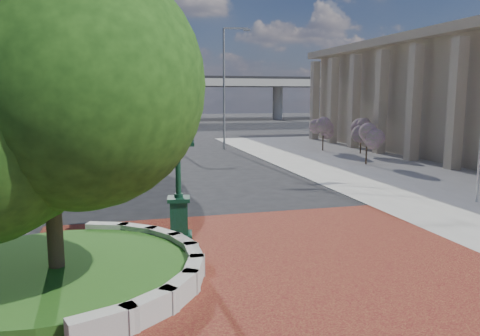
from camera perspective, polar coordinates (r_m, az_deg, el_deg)
name	(u,v)px	position (r m, az deg, el deg)	size (l,w,h in m)	color
ground	(262,263)	(12.44, 2.72, -11.51)	(200.00, 200.00, 0.00)	black
plaza	(275,277)	(11.54, 4.26, -13.07)	(12.00, 12.00, 0.04)	maroon
planter_wall	(157,263)	(11.86, -10.10, -11.29)	(2.96, 6.77, 0.54)	#9E9B93
grass_bed	(57,274)	(11.94, -21.36, -11.99)	(6.10, 6.10, 0.40)	#1F4F16
overpass	(135,82)	(81.21, -12.68, 10.17)	(90.00, 12.00, 7.50)	#9E9B93
tree_planter	(48,123)	(11.22, -22.37, 5.13)	(5.20, 5.20, 6.33)	#38281C
tree_street	(108,114)	(29.14, -15.82, 6.36)	(4.40, 4.40, 5.45)	#38281C
post_clock	(178,157)	(14.07, -7.59, 1.29)	(1.06, 1.06, 4.54)	black
parked_car	(166,128)	(52.18, -8.98, 4.88)	(1.97, 4.90, 1.67)	#500B15
street_lamp_near	(227,79)	(37.72, -1.61, 10.79)	(2.14, 0.55, 9.59)	slate
street_lamp_far	(156,86)	(49.78, -10.21, 9.86)	(2.04, 0.50, 9.12)	slate
shrub_near	(367,140)	(30.34, 15.21, 3.35)	(1.20, 1.20, 2.20)	#38281C
shrub_mid	(361,133)	(35.96, 14.55, 4.19)	(1.20, 1.20, 2.20)	#38281C
shrub_far	(323,131)	(37.28, 10.11, 4.49)	(1.20, 1.20, 2.20)	#38281C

